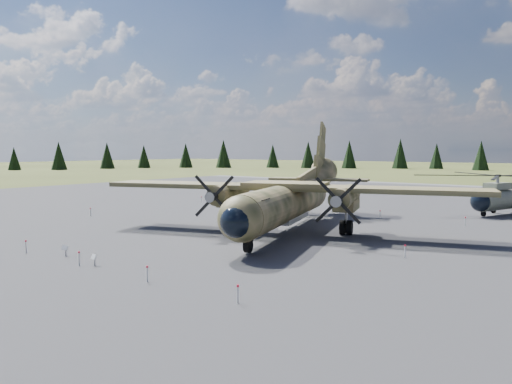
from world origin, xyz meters
The scene contains 8 objects.
ground centered at (0.00, 0.00, 0.00)m, with size 500.00×500.00×0.00m, color brown.
apron centered at (0.00, 10.00, 0.00)m, with size 120.00×120.00×0.04m, color slate.
transport_plane centered at (4.79, 4.65, 2.98)m, with size 30.95×27.57×10.38m.
helicopter_near centered at (16.72, 26.23, 3.00)m, with size 21.27×21.27×4.23m.
info_placard_left centered at (-1.04, -12.51, 0.46)m, with size 0.48×0.32×0.70m.
info_placard_right centered at (2.70, -12.98, 0.45)m, with size 0.45×0.23×0.68m.
barrier_fence centered at (-0.46, -0.08, 0.51)m, with size 33.12×29.62×0.85m.
treeline centered at (0.63, 11.87, 4.73)m, with size 306.31×315.49×10.95m.
Camera 1 is at (27.62, -30.18, 6.77)m, focal length 35.00 mm.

